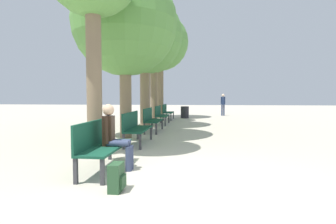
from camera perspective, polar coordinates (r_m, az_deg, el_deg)
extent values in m
plane|color=beige|center=(4.17, 2.88, -15.78)|extent=(80.00, 80.00, 0.00)
cube|color=#144733|center=(5.03, -13.22, -7.45)|extent=(0.52, 1.71, 0.04)
cube|color=#144733|center=(5.07, -15.84, -4.47)|extent=(0.04, 1.71, 0.47)
cube|color=#38383D|center=(4.26, -14.09, -12.54)|extent=(0.06, 0.06, 0.41)
cube|color=#38383D|center=(5.77, -8.43, -8.29)|extent=(0.06, 0.06, 0.41)
cube|color=#38383D|center=(4.43, -19.47, -12.03)|extent=(0.06, 0.06, 0.41)
cube|color=#38383D|center=(5.89, -12.55, -8.09)|extent=(0.06, 0.06, 0.41)
cube|color=#144733|center=(7.61, -6.39, -3.73)|extent=(0.52, 1.71, 0.04)
cube|color=#144733|center=(7.64, -8.17, -1.79)|extent=(0.04, 1.71, 0.47)
cube|color=#38383D|center=(6.82, -6.09, -6.48)|extent=(0.06, 0.06, 0.41)
cube|color=#38383D|center=(8.39, -3.72, -4.62)|extent=(0.06, 0.06, 0.41)
cube|color=#38383D|center=(6.92, -9.62, -6.36)|extent=(0.06, 0.06, 0.41)
cube|color=#38383D|center=(8.47, -6.62, -4.56)|extent=(0.06, 0.06, 0.41)
cube|color=#144733|center=(10.27, -3.08, -1.89)|extent=(0.52, 1.71, 0.04)
cube|color=#144733|center=(10.29, -4.41, -0.46)|extent=(0.04, 1.71, 0.47)
cube|color=#38383D|center=(9.46, -2.58, -3.72)|extent=(0.06, 0.06, 0.41)
cube|color=#38383D|center=(11.06, -1.29, -2.69)|extent=(0.06, 0.06, 0.41)
cube|color=#38383D|center=(9.54, -5.15, -3.67)|extent=(0.06, 0.06, 0.41)
cube|color=#38383D|center=(11.12, -3.50, -2.67)|extent=(0.06, 0.06, 0.41)
cube|color=#144733|center=(12.95, -1.14, -0.81)|extent=(0.52, 1.71, 0.04)
cube|color=#144733|center=(12.97, -2.20, 0.33)|extent=(0.04, 1.71, 0.47)
cube|color=#38383D|center=(12.14, -0.61, -2.16)|extent=(0.06, 0.06, 0.41)
cube|color=#38383D|center=(13.74, 0.19, -1.52)|extent=(0.06, 0.06, 0.41)
cube|color=#38383D|center=(12.20, -2.64, -2.13)|extent=(0.06, 0.06, 0.41)
cube|color=#38383D|center=(13.80, -1.60, -1.50)|extent=(0.06, 0.06, 0.41)
cube|color=#144733|center=(15.64, 0.13, -0.10)|extent=(0.52, 1.71, 0.04)
cube|color=#144733|center=(15.66, -0.74, 0.84)|extent=(0.04, 1.71, 0.47)
cube|color=#38383D|center=(14.83, 0.63, -1.16)|extent=(0.06, 0.06, 0.41)
cube|color=#38383D|center=(16.44, 1.18, -0.72)|extent=(0.06, 0.06, 0.41)
cube|color=#38383D|center=(14.88, -1.03, -1.15)|extent=(0.06, 0.06, 0.41)
cube|color=#38383D|center=(16.48, -0.32, -0.71)|extent=(0.06, 0.06, 0.41)
cylinder|color=#7A664C|center=(6.32, -15.79, 7.53)|extent=(0.35, 0.35, 3.68)
cylinder|color=#7A664C|center=(8.85, -9.21, 3.61)|extent=(0.39, 0.39, 2.83)
sphere|color=#568E42|center=(9.17, -9.35, 18.53)|extent=(3.44, 3.44, 3.44)
cylinder|color=#7A664C|center=(12.07, -5.03, 4.39)|extent=(0.45, 0.45, 3.18)
sphere|color=#568E42|center=(12.38, -5.09, 16.22)|extent=(3.45, 3.45, 3.45)
cylinder|color=#7A664C|center=(14.51, -3.12, 4.18)|extent=(0.40, 0.40, 3.17)
sphere|color=#568E42|center=(14.71, -3.14, 12.76)|extent=(2.21, 2.21, 2.21)
cylinder|color=#7A664C|center=(16.92, -1.78, 5.21)|extent=(0.46, 0.46, 3.85)
sphere|color=#568E42|center=(17.26, -1.80, 14.95)|extent=(3.63, 3.63, 3.63)
cylinder|color=#384260|center=(4.92, -10.85, -6.73)|extent=(0.39, 0.11, 0.11)
cylinder|color=#384260|center=(4.93, -8.59, -10.06)|extent=(0.11, 0.11, 0.45)
cylinder|color=#384260|center=(5.06, -10.38, -6.46)|extent=(0.39, 0.11, 0.11)
cylinder|color=#384260|center=(5.06, -8.18, -9.71)|extent=(0.11, 0.11, 0.45)
cube|color=black|center=(5.02, -12.80, -4.00)|extent=(0.18, 0.21, 0.56)
cylinder|color=black|center=(4.90, -13.25, -3.85)|extent=(0.08, 0.08, 0.50)
cylinder|color=black|center=(5.12, -12.37, -3.53)|extent=(0.08, 0.08, 0.50)
sphere|color=tan|center=(4.98, -12.86, 0.47)|extent=(0.21, 0.21, 0.21)
cube|color=#284C2D|center=(3.97, -11.23, -13.75)|extent=(0.17, 0.30, 0.41)
cube|color=#284C2D|center=(3.96, -9.74, -14.71)|extent=(0.04, 0.21, 0.18)
cylinder|color=#384260|center=(19.38, 11.65, 0.39)|extent=(0.12, 0.12, 0.80)
cylinder|color=#384260|center=(19.40, 12.07, 0.39)|extent=(0.12, 0.12, 0.80)
cube|color=navy|center=(19.37, 11.88, 2.40)|extent=(0.20, 0.23, 0.56)
cylinder|color=navy|center=(19.36, 11.53, 2.45)|extent=(0.08, 0.08, 0.54)
cylinder|color=navy|center=(19.38, 12.24, 2.44)|extent=(0.08, 0.08, 0.54)
sphere|color=beige|center=(19.37, 11.90, 3.58)|extent=(0.22, 0.22, 0.22)
cylinder|color=#232328|center=(16.82, 3.67, -0.06)|extent=(0.52, 0.52, 0.75)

